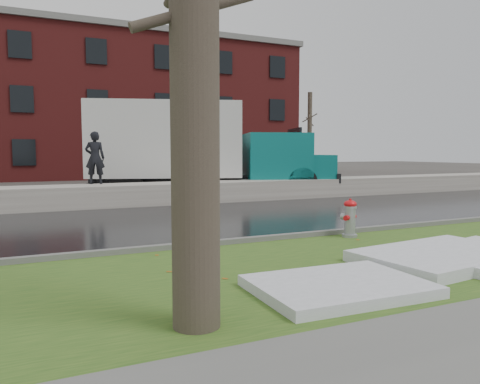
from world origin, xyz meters
name	(u,v)px	position (x,y,z in m)	size (l,w,h in m)	color
ground	(305,250)	(0.00, 0.00, 0.00)	(120.00, 120.00, 0.00)	#47423D
verge	(346,264)	(0.00, -1.25, 0.02)	(60.00, 4.50, 0.04)	#294E1A
road	(215,219)	(0.00, 4.50, 0.01)	(60.00, 7.00, 0.03)	black
parking_lot	(143,194)	(0.00, 13.00, 0.01)	(60.00, 9.00, 0.03)	slate
curb	(278,238)	(0.00, 1.00, 0.07)	(60.00, 0.15, 0.14)	slate
snowbank	(171,193)	(0.00, 8.70, 0.38)	(60.00, 1.60, 0.75)	#AEA89F
brick_building	(115,111)	(2.00, 30.00, 5.00)	(26.00, 12.00, 10.00)	maroon
bg_tree_right	(310,133)	(16.00, 24.00, 3.33)	(1.40, 1.62, 6.50)	brown
fire_hydrant	(350,216)	(1.53, 0.60, 0.48)	(0.41, 0.39, 0.83)	#94969C
tree	(194,18)	(-3.20, -2.86, 3.20)	(1.30, 1.56, 6.27)	brown
box_truck	(195,147)	(1.73, 10.91, 2.03)	(11.51, 5.59, 3.84)	black
worker	(95,158)	(-2.50, 9.30, 1.65)	(0.66, 0.43, 1.80)	black
snow_patch_far	(339,286)	(-1.10, -2.50, 0.11)	(2.20, 1.60, 0.14)	silver
snow_patch_side	(443,256)	(1.51, -1.87, 0.13)	(2.80, 1.80, 0.18)	silver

